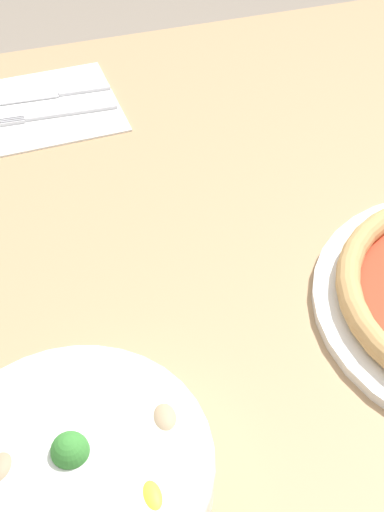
% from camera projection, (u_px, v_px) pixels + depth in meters
% --- Properties ---
extents(dining_table, '(1.30, 1.06, 0.76)m').
position_uv_depth(dining_table, '(227.00, 381.00, 0.80)').
color(dining_table, tan).
rests_on(dining_table, ground_plane).
extents(bowl, '(0.23, 0.23, 0.07)m').
position_uv_depth(bowl, '(76.00, 473.00, 0.59)').
color(bowl, white).
rests_on(bowl, dining_table).
extents(napkin, '(0.20, 0.20, 0.00)m').
position_uv_depth(napkin, '(48.00, 107.00, 1.03)').
color(napkin, white).
rests_on(napkin, dining_table).
extents(fork, '(0.02, 0.19, 0.00)m').
position_uv_depth(fork, '(53.00, 115.00, 1.01)').
color(fork, silver).
rests_on(fork, napkin).
extents(knife, '(0.02, 0.19, 0.01)m').
position_uv_depth(knife, '(51.00, 95.00, 1.05)').
color(knife, silver).
rests_on(knife, napkin).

